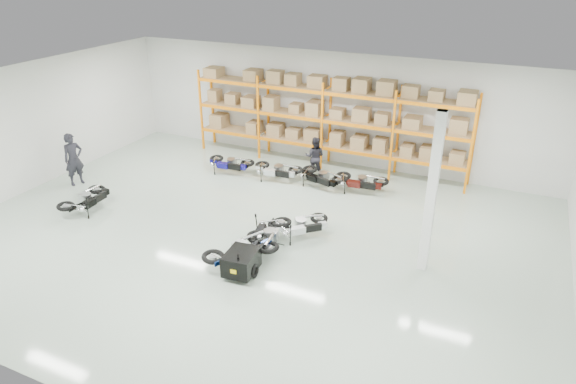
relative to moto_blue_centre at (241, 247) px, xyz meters
The scene contains 14 objects.
room 2.29m from the moto_blue_centre, 110.96° to the left, with size 18.00×18.00×18.00m.
pallet_rack 8.11m from the moto_blue_centre, 94.04° to the left, with size 11.28×0.98×3.62m.
structural_column 5.31m from the moto_blue_centre, 22.89° to the left, with size 0.25×0.25×4.50m, color white.
moto_blue_centre is the anchor object (origin of this frame).
moto_silver_left 2.30m from the moto_blue_centre, 67.81° to the left, with size 0.73×1.65×1.01m, color silver, non-canonical shape.
moto_black_far_left 6.42m from the moto_blue_centre, behind, with size 0.76×1.72×1.05m, color black, non-canonical shape.
moto_touring_right 1.17m from the moto_blue_centre, 77.03° to the left, with size 0.80×1.81×1.10m, color black, non-canonical shape.
trailer 0.55m from the moto_blue_centre, 59.95° to the right, with size 0.88×1.68×0.69m.
moto_back_a 6.71m from the moto_blue_centre, 123.45° to the left, with size 0.73×1.65×1.01m, color navy, non-canonical shape.
moto_back_b 5.98m from the moto_blue_centre, 106.44° to the left, with size 0.74×1.67×1.02m, color silver, non-canonical shape.
moto_back_c 5.84m from the moto_blue_centre, 89.24° to the left, with size 0.76×1.70×1.04m, color black, non-canonical shape.
moto_back_d 6.24m from the moto_blue_centre, 75.62° to the left, with size 0.75×1.69×1.03m, color #3E0F0C, non-canonical shape.
person_left 8.66m from the moto_blue_centre, 165.08° to the left, with size 0.72×0.47×1.98m, color #22222A.
person_back 6.73m from the moto_blue_centre, 94.45° to the left, with size 0.77×0.60×1.58m, color black.
Camera 1 is at (6.86, -11.98, 7.97)m, focal length 32.00 mm.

